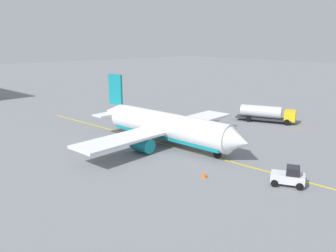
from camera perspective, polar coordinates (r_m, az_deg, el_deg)
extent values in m
plane|color=slate|center=(53.83, 0.00, -3.10)|extent=(400.00, 400.00, 0.00)
cylinder|color=white|center=(53.03, 0.00, -0.01)|extent=(22.08, 6.52, 3.98)
cube|color=teal|center=(53.30, 0.00, -1.15)|extent=(20.79, 5.66, 1.11)
cone|color=white|center=(46.06, 11.21, -2.46)|extent=(3.45, 4.15, 3.82)
cone|color=white|center=(61.98, -8.73, 2.26)|extent=(4.60, 3.86, 3.38)
cube|color=teal|center=(60.84, -8.50, 5.86)|extent=(3.22, 0.73, 5.20)
cube|color=white|center=(61.52, -8.37, 2.18)|extent=(3.37, 8.62, 0.24)
cube|color=white|center=(53.81, -0.79, -0.35)|extent=(8.35, 30.72, 0.36)
cylinder|color=teal|center=(57.42, 3.34, -0.74)|extent=(3.43, 2.46, 2.10)
cylinder|color=teal|center=(50.05, -4.18, -2.98)|extent=(3.43, 2.46, 2.10)
cylinder|color=#4C4C51|center=(48.13, 8.03, -3.87)|extent=(0.24, 0.24, 1.25)
cylinder|color=black|center=(48.33, 8.01, -4.57)|extent=(1.14, 0.53, 1.10)
cylinder|color=#4C4C51|center=(56.65, 0.27, -0.99)|extent=(0.24, 0.24, 1.25)
cylinder|color=black|center=(56.81, 0.27, -1.60)|extent=(1.14, 0.53, 1.10)
cylinder|color=#4C4C51|center=(53.04, -3.49, -2.07)|extent=(0.24, 0.24, 1.25)
cylinder|color=black|center=(53.21, -3.48, -2.71)|extent=(1.14, 0.53, 1.10)
cube|color=#2D2D33|center=(71.14, 15.23, 1.22)|extent=(10.58, 6.70, 0.30)
cube|color=yellow|center=(70.40, 19.17, 1.59)|extent=(2.83, 3.02, 2.00)
cube|color=black|center=(70.26, 19.93, 1.84)|extent=(0.99, 1.88, 0.90)
cylinder|color=silver|center=(70.96, 14.82, 2.29)|extent=(7.96, 5.34, 2.30)
cylinder|color=black|center=(71.88, 18.88, 0.96)|extent=(1.15, 0.78, 1.10)
cylinder|color=black|center=(69.45, 18.68, 0.54)|extent=(1.15, 0.78, 1.10)
cylinder|color=black|center=(72.81, 13.29, 1.51)|extent=(1.15, 0.78, 1.10)
cylinder|color=black|center=(70.41, 12.89, 1.11)|extent=(1.15, 0.78, 1.10)
cube|color=silver|center=(41.51, 18.80, -7.94)|extent=(4.12, 3.50, 0.90)
cube|color=black|center=(41.20, 19.60, -6.83)|extent=(2.00, 2.08, 0.90)
cylinder|color=black|center=(40.76, 16.87, -8.87)|extent=(0.84, 0.65, 0.80)
cylinder|color=black|center=(42.62, 17.03, -7.87)|extent=(0.84, 0.65, 0.80)
cylinder|color=black|center=(40.77, 20.56, -9.18)|extent=(0.84, 0.65, 0.80)
cylinder|color=black|center=(42.63, 20.55, -8.16)|extent=(0.84, 0.65, 0.80)
cube|color=navy|center=(69.19, 7.52, 1.01)|extent=(0.52, 0.54, 0.85)
cube|color=yellow|center=(69.03, 7.54, 1.60)|extent=(0.60, 0.63, 0.60)
sphere|color=tan|center=(68.94, 7.55, 1.96)|extent=(0.24, 0.24, 0.24)
cone|color=#F2590F|center=(41.73, 5.89, -7.82)|extent=(0.66, 0.66, 0.73)
cube|color=yellow|center=(53.83, 0.00, -3.09)|extent=(63.35, 7.82, 0.01)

